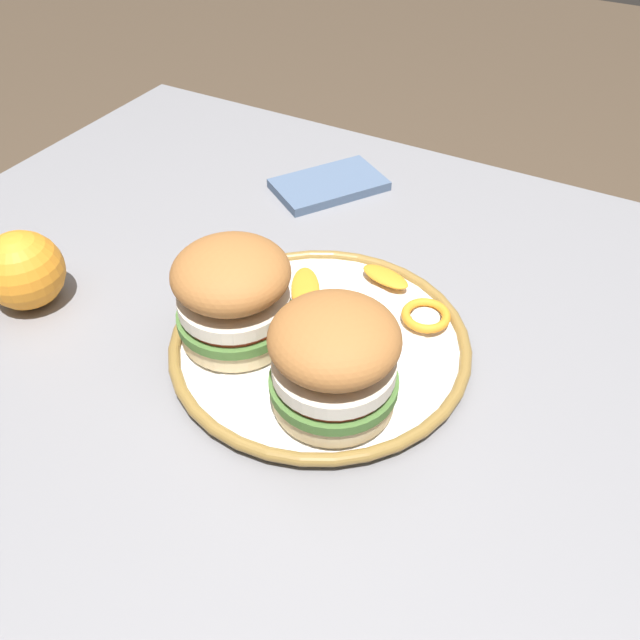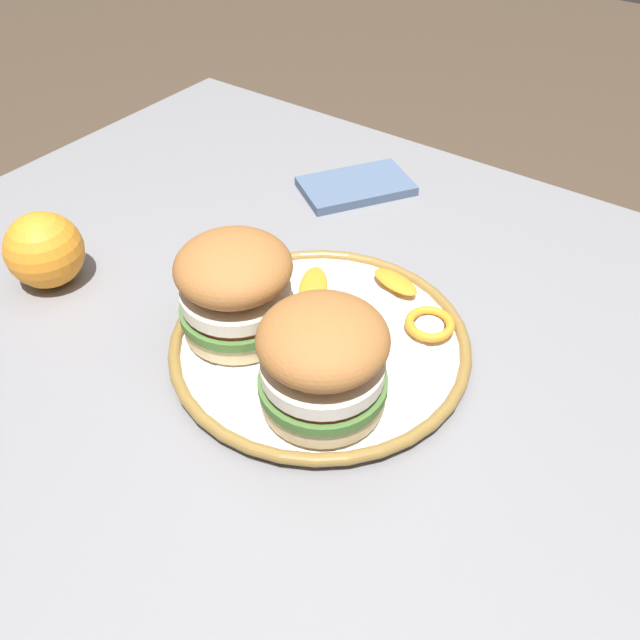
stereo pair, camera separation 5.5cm
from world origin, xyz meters
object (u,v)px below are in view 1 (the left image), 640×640
Objects in this scene: sandwich_half_left at (334,359)px; sandwich_half_right at (233,293)px; dining_table at (345,428)px; whole_orange at (23,270)px; dinner_plate at (320,343)px.

sandwich_half_right is at bearing 166.12° from sandwich_half_left.
dining_table is 0.38m from whole_orange.
dinner_plate is 0.10m from sandwich_half_right.
dining_table is at bearing 12.73° from dinner_plate.
sandwich_half_right is at bearing -158.24° from dining_table.
sandwich_half_left is 0.35m from whole_orange.
sandwich_half_left reaches higher than whole_orange.
whole_orange reaches higher than dining_table.
sandwich_half_right is (-0.12, 0.03, 0.00)m from sandwich_half_left.
whole_orange is at bearing -168.20° from sandwich_half_right.
sandwich_half_left reaches higher than dining_table.
dining_table is at bearing 14.94° from whole_orange.
sandwich_half_right is (-0.10, -0.04, 0.18)m from dining_table.
dining_table is 0.12m from dinner_plate.
dinner_plate is 0.32m from whole_orange.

